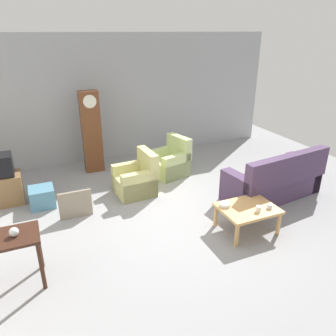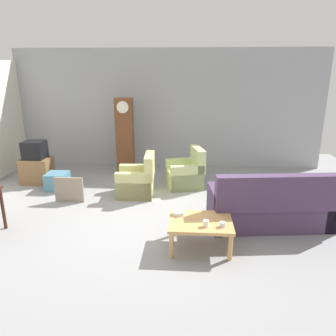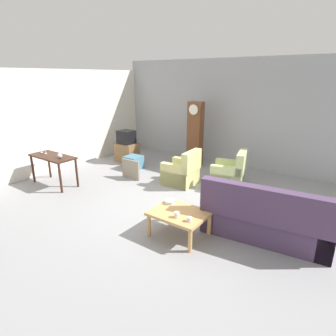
% 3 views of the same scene
% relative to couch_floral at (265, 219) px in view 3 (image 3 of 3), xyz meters
% --- Properties ---
extents(ground_plane, '(10.40, 10.40, 0.00)m').
position_rel_couch_floral_xyz_m(ground_plane, '(-2.06, 0.09, -0.35)').
color(ground_plane, gray).
extents(garage_door_wall, '(8.40, 0.16, 3.20)m').
position_rel_couch_floral_xyz_m(garage_door_wall, '(-2.06, 3.69, 1.25)').
color(garage_door_wall, '#9EA0A5').
rests_on(garage_door_wall, ground_plane).
extents(pegboard_wall_left, '(0.12, 6.40, 2.88)m').
position_rel_couch_floral_xyz_m(pegboard_wall_left, '(-6.26, 0.49, 1.09)').
color(pegboard_wall_left, silver).
rests_on(pegboard_wall_left, ground_plane).
extents(couch_floral, '(2.19, 1.12, 1.04)m').
position_rel_couch_floral_xyz_m(couch_floral, '(0.00, 0.00, 0.00)').
color(couch_floral, '#4C3856').
rests_on(couch_floral, ground_plane).
extents(armchair_olive_near, '(0.83, 0.80, 0.92)m').
position_rel_couch_floral_xyz_m(armchair_olive_near, '(-2.56, 1.32, -0.05)').
color(armchair_olive_near, '#CCC67A').
rests_on(armchair_olive_near, ground_plane).
extents(armchair_olive_far, '(0.95, 0.93, 0.92)m').
position_rel_couch_floral_xyz_m(armchair_olive_far, '(-1.50, 1.93, -0.05)').
color(armchair_olive_far, '#BCCD85').
rests_on(armchair_olive_far, ground_plane).
extents(coffee_table_wood, '(0.96, 0.76, 0.45)m').
position_rel_couch_floral_xyz_m(coffee_table_wood, '(-1.25, -0.79, 0.03)').
color(coffee_table_wood, tan).
rests_on(coffee_table_wood, ground_plane).
extents(console_table_dark, '(1.30, 0.56, 0.78)m').
position_rel_couch_floral_xyz_m(console_table_dark, '(-5.20, -0.64, 0.31)').
color(console_table_dark, '#381E14').
rests_on(console_table_dark, ground_plane).
extents(grandfather_clock, '(0.44, 0.30, 1.97)m').
position_rel_couch_floral_xyz_m(grandfather_clock, '(-3.13, 2.92, 0.64)').
color(grandfather_clock, brown).
rests_on(grandfather_clock, ground_plane).
extents(tv_stand_cabinet, '(0.68, 0.52, 0.61)m').
position_rel_couch_floral_xyz_m(tv_stand_cabinet, '(-5.12, 1.95, -0.05)').
color(tv_stand_cabinet, brown).
rests_on(tv_stand_cabinet, ground_plane).
extents(tv_crt, '(0.48, 0.44, 0.42)m').
position_rel_couch_floral_xyz_m(tv_crt, '(-5.12, 1.95, 0.47)').
color(tv_crt, black).
rests_on(tv_crt, tv_stand_cabinet).
extents(framed_picture_leaning, '(0.60, 0.05, 0.53)m').
position_rel_couch_floral_xyz_m(framed_picture_leaning, '(-3.91, 0.83, -0.09)').
color(framed_picture_leaning, gray).
rests_on(framed_picture_leaning, ground_plane).
extents(storage_box_blue, '(0.47, 0.47, 0.39)m').
position_rel_couch_floral_xyz_m(storage_box_blue, '(-4.45, 1.53, -0.16)').
color(storage_box_blue, teal).
rests_on(storage_box_blue, ground_plane).
extents(glass_dome_cloche, '(0.12, 0.12, 0.12)m').
position_rel_couch_floral_xyz_m(glass_dome_cloche, '(-4.86, -0.65, 0.48)').
color(glass_dome_cloche, silver).
rests_on(glass_dome_cloche, console_table_dark).
extents(cup_white_porcelain, '(0.09, 0.09, 0.10)m').
position_rel_couch_floral_xyz_m(cup_white_porcelain, '(-1.18, -0.97, 0.15)').
color(cup_white_porcelain, white).
rests_on(cup_white_porcelain, coffee_table_wood).
extents(cup_blue_rimmed, '(0.09, 0.09, 0.08)m').
position_rel_couch_floral_xyz_m(cup_blue_rimmed, '(-0.93, -0.96, 0.13)').
color(cup_blue_rimmed, silver).
rests_on(cup_blue_rimmed, coffee_table_wood).
extents(bowl_white_stacked, '(0.19, 0.19, 0.06)m').
position_rel_couch_floral_xyz_m(bowl_white_stacked, '(-1.59, -0.60, 0.13)').
color(bowl_white_stacked, white).
rests_on(bowl_white_stacked, coffee_table_wood).
extents(wine_glass_tall, '(0.07, 0.07, 0.17)m').
position_rel_couch_floral_xyz_m(wine_glass_tall, '(-5.69, -0.63, 0.53)').
color(wine_glass_tall, silver).
rests_on(wine_glass_tall, console_table_dark).
extents(wine_glass_mid, '(0.07, 0.07, 0.21)m').
position_rel_couch_floral_xyz_m(wine_glass_mid, '(-5.51, -0.63, 0.56)').
color(wine_glass_mid, silver).
rests_on(wine_glass_mid, console_table_dark).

